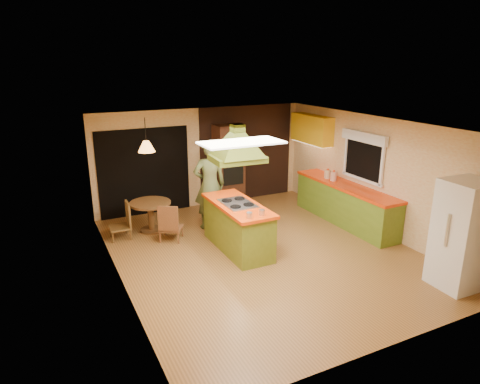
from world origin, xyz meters
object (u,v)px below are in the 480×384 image
kitchen_island (238,226)px  refrigerator (463,235)px  man (210,185)px  wall_oven (228,166)px  dining_table (151,211)px  canister_large (328,174)px

kitchen_island → refrigerator: refrigerator is taller
man → wall_oven: (1.03, 1.25, 0.05)m
kitchen_island → man: bearing=92.2°
man → refrigerator: man is taller
kitchen_island → wall_oven: wall_oven is taller
refrigerator → wall_oven: bearing=109.2°
refrigerator → dining_table: (-3.96, 4.59, -0.44)m
canister_large → wall_oven: bearing=136.4°
kitchen_island → wall_oven: (0.98, 2.56, 0.56)m
refrigerator → kitchen_island: bearing=134.5°
wall_oven → dining_table: size_ratio=2.34×
refrigerator → wall_oven: size_ratio=0.87×
kitchen_island → refrigerator: bearing=-47.6°
wall_oven → kitchen_island: bearing=-111.2°
wall_oven → canister_large: size_ratio=10.50×
kitchen_island → refrigerator: (2.66, -2.92, 0.43)m
man → dining_table: bearing=-10.2°
kitchen_island → man: man is taller
man → refrigerator: 5.02m
canister_large → man: bearing=170.6°
wall_oven → dining_table: 2.51m
man → refrigerator: bearing=128.9°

